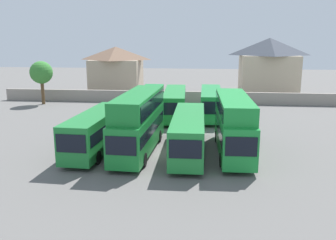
# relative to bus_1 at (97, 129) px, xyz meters

# --- Properties ---
(ground) EXTENTS (140.00, 140.00, 0.00)m
(ground) POSITION_rel_bus_1_xyz_m (5.86, 18.13, -1.93)
(ground) COLOR #605E5B
(depot_boundary_wall) EXTENTS (56.00, 0.50, 1.80)m
(depot_boundary_wall) POSITION_rel_bus_1_xyz_m (5.86, 24.39, -1.03)
(depot_boundary_wall) COLOR gray
(depot_boundary_wall) RESTS_ON ground
(bus_1) EXTENTS (3.08, 10.85, 3.38)m
(bus_1) POSITION_rel_bus_1_xyz_m (0.00, 0.00, 0.00)
(bus_1) COLOR #1E7B33
(bus_1) RESTS_ON ground
(bus_2) EXTENTS (3.00, 11.22, 5.11)m
(bus_2) POSITION_rel_bus_1_xyz_m (3.69, 0.04, 0.94)
(bus_2) COLOR #197B2F
(bus_2) RESTS_ON ground
(bus_3) EXTENTS (2.78, 11.98, 3.31)m
(bus_3) POSITION_rel_bus_1_xyz_m (7.92, 0.25, -0.04)
(bus_3) COLOR #208235
(bus_3) RESTS_ON ground
(bus_4) EXTENTS (2.82, 10.88, 4.87)m
(bus_4) POSITION_rel_bus_1_xyz_m (11.68, 0.50, 0.81)
(bus_4) COLOR #1C8E37
(bus_4) RESTS_ON ground
(bus_5) EXTENTS (2.79, 11.76, 3.37)m
(bus_5) POSITION_rel_bus_1_xyz_m (2.32, 14.41, -0.00)
(bus_5) COLOR #0F822F
(bus_5) RESTS_ON ground
(bus_6) EXTENTS (3.12, 11.97, 3.34)m
(bus_6) POSITION_rel_bus_1_xyz_m (5.53, 14.34, -0.02)
(bus_6) COLOR #208436
(bus_6) RESTS_ON ground
(bus_7) EXTENTS (2.56, 11.18, 3.42)m
(bus_7) POSITION_rel_bus_1_xyz_m (9.98, 14.70, 0.02)
(bus_7) COLOR #1F873D
(bus_7) RESTS_ON ground
(house_terrace_left) EXTENTS (9.19, 7.03, 8.18)m
(house_terrace_left) POSITION_rel_bus_1_xyz_m (-6.85, 34.41, 2.24)
(house_terrace_left) COLOR tan
(house_terrace_left) RESTS_ON ground
(house_terrace_centre) EXTENTS (9.92, 8.28, 9.69)m
(house_terrace_centre) POSITION_rel_bus_1_xyz_m (19.99, 34.85, 3.01)
(house_terrace_centre) COLOR #C6B293
(house_terrace_centre) RESTS_ON ground
(tree_left_of_lot) EXTENTS (3.30, 3.30, 6.37)m
(tree_left_of_lot) POSITION_rel_bus_1_xyz_m (-14.79, 21.39, 2.72)
(tree_left_of_lot) COLOR brown
(tree_left_of_lot) RESTS_ON ground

